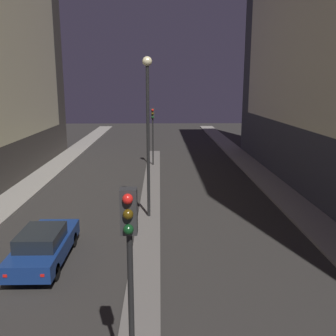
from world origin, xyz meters
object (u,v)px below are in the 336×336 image
(car_left_lane, at_px, (44,245))
(traffic_light_mid, at_px, (153,124))
(street_lamp, at_px, (148,115))
(traffic_light_near, at_px, (130,254))

(car_left_lane, bearing_deg, traffic_light_mid, 77.53)
(street_lamp, bearing_deg, traffic_light_near, -90.00)
(traffic_light_mid, xyz_separation_m, street_lamp, (0.00, -13.13, 1.74))
(traffic_light_mid, xyz_separation_m, car_left_lane, (-4.02, -18.18, -2.97))
(traffic_light_near, relative_size, car_left_lane, 1.04)
(traffic_light_near, xyz_separation_m, traffic_light_mid, (0.00, 25.30, 0.00))
(traffic_light_mid, height_order, car_left_lane, traffic_light_mid)
(street_lamp, bearing_deg, car_left_lane, -128.52)
(traffic_light_near, relative_size, traffic_light_mid, 1.00)
(traffic_light_mid, distance_m, street_lamp, 13.25)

